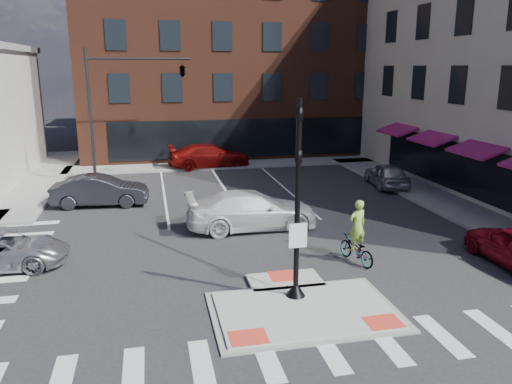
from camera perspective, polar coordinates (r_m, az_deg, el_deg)
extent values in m
plane|color=#28282B|center=(15.41, 4.96, -12.72)|extent=(120.00, 120.00, 0.00)
cube|color=gray|center=(14.98, 5.54, -13.45)|extent=(5.40, 3.60, 0.06)
cube|color=#A8A8A3|center=(14.96, 5.54, -13.35)|extent=(5.00, 3.20, 0.12)
cube|color=#A8A8A3|center=(16.77, 3.35, -10.14)|extent=(2.40, 1.40, 0.12)
cube|color=#ED3E29|center=(13.49, -0.88, -16.26)|extent=(1.00, 0.80, 0.01)
cube|color=#ED3E29|center=(14.62, 14.36, -14.19)|extent=(1.00, 0.80, 0.01)
cube|color=#ED3E29|center=(17.01, 3.08, -9.54)|extent=(0.90, 0.90, 0.01)
cube|color=gray|center=(34.51, -23.33, 1.49)|extent=(3.00, 20.00, 0.15)
cube|color=gray|center=(28.38, 20.11, -0.75)|extent=(3.00, 24.00, 0.15)
cube|color=gray|center=(36.49, -0.62, 3.29)|extent=(26.00, 3.00, 0.15)
cube|color=#592B1C|center=(45.68, -3.24, 14.83)|extent=(24.00, 18.00, 15.00)
cube|color=black|center=(37.17, -0.94, 6.19)|extent=(20.00, 0.12, 2.80)
cube|color=black|center=(28.68, 22.42, 2.53)|extent=(0.12, 16.00, 2.60)
cube|color=#AD1769|center=(28.08, 21.49, 5.19)|extent=(1.46, 3.00, 0.58)
cube|color=#AD1769|center=(33.19, 15.82, 6.88)|extent=(1.46, 3.00, 0.58)
cube|color=slate|center=(65.14, -12.28, 12.13)|extent=(10.00, 12.00, 10.00)
cube|color=brown|center=(68.40, -1.09, 13.36)|extent=(12.00, 12.00, 12.00)
cone|color=black|center=(15.61, 4.55, -10.95)|extent=(0.60, 0.60, 0.45)
cylinder|color=black|center=(14.63, 4.77, -0.76)|extent=(0.16, 0.16, 5.80)
cube|color=white|center=(14.84, 4.82, -4.99)|extent=(0.55, 0.04, 0.75)
imported|color=black|center=(14.23, 4.94, 7.43)|extent=(0.18, 0.22, 1.10)
imported|color=black|center=(14.42, 4.84, 2.69)|extent=(0.18, 0.22, 1.10)
cylinder|color=black|center=(31.43, -18.39, 8.06)|extent=(0.20, 0.20, 8.00)
cylinder|color=black|center=(31.12, -13.22, 14.62)|extent=(6.00, 0.14, 0.14)
imported|color=black|center=(31.19, -8.43, 13.73)|extent=(0.48, 2.24, 0.90)
imported|color=#ADAFB5|center=(19.92, -27.15, -5.96)|extent=(4.69, 2.34, 1.28)
imported|color=white|center=(21.88, -0.47, -2.08)|extent=(5.80, 2.46, 1.67)
imported|color=#27272C|center=(26.70, -17.38, 0.15)|extent=(4.89, 2.00, 1.58)
imported|color=#B6B8BE|center=(30.55, 14.71, 1.91)|extent=(2.22, 4.38, 1.43)
imported|color=maroon|center=(35.39, -5.37, 4.13)|extent=(5.86, 2.73, 1.66)
imported|color=#3F3F44|center=(18.60, 11.37, -6.44)|extent=(1.11, 2.00, 1.00)
imported|color=#8FB941|center=(18.31, 11.51, -3.78)|extent=(0.79, 0.61, 1.91)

